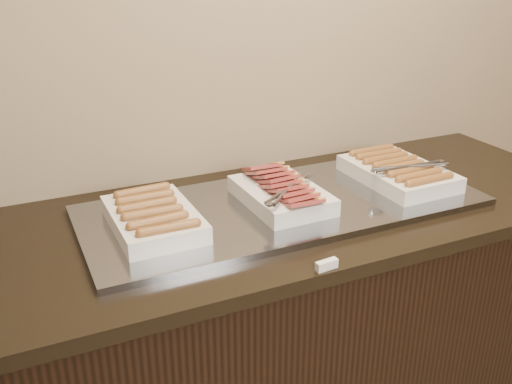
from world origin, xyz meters
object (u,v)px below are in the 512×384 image
at_px(counter, 282,330).
at_px(dish_center, 282,193).
at_px(warming_tray, 284,205).
at_px(dish_right, 398,171).
at_px(dish_left, 153,218).

bearing_deg(counter, dish_center, -162.77).
xyz_separation_m(warming_tray, dish_right, (0.42, -0.00, 0.04)).
height_order(dish_left, dish_right, dish_right).
height_order(counter, dish_center, dish_center).
bearing_deg(counter, dish_left, 180.00).
xyz_separation_m(dish_left, dish_right, (0.82, -0.00, 0.00)).
distance_m(dish_left, dish_right, 0.82).
height_order(warming_tray, dish_left, dish_left).
height_order(warming_tray, dish_center, dish_center).
bearing_deg(dish_center, warming_tray, 21.48).
bearing_deg(warming_tray, dish_right, -0.54).
xyz_separation_m(warming_tray, dish_left, (-0.40, 0.00, 0.04)).
xyz_separation_m(counter, dish_center, (-0.02, -0.00, 0.50)).
bearing_deg(dish_right, warming_tray, 178.38).
height_order(counter, warming_tray, warming_tray).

